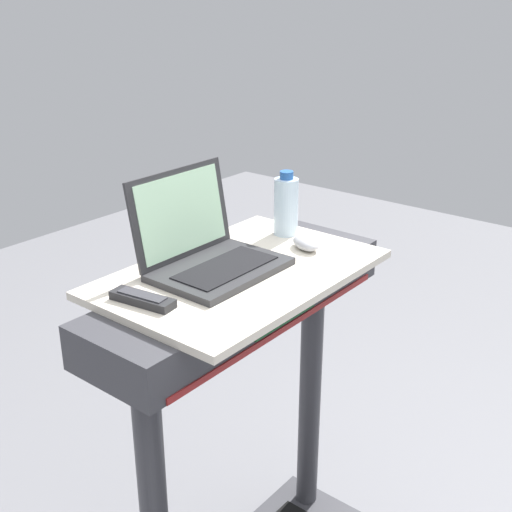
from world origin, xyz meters
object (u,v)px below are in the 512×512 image
(water_bottle, at_px, (286,206))
(tv_remote, at_px, (143,299))
(computer_mouse, at_px, (306,243))
(laptop, at_px, (208,250))

(water_bottle, height_order, tv_remote, water_bottle)
(computer_mouse, xyz_separation_m, tv_remote, (-0.51, 0.10, -0.01))
(computer_mouse, relative_size, water_bottle, 0.54)
(computer_mouse, bearing_deg, laptop, -177.06)
(tv_remote, bearing_deg, computer_mouse, -10.63)
(water_bottle, bearing_deg, laptop, 179.79)
(laptop, distance_m, computer_mouse, 0.29)
(tv_remote, bearing_deg, laptop, 4.79)
(water_bottle, distance_m, tv_remote, 0.57)
(computer_mouse, relative_size, tv_remote, 0.61)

